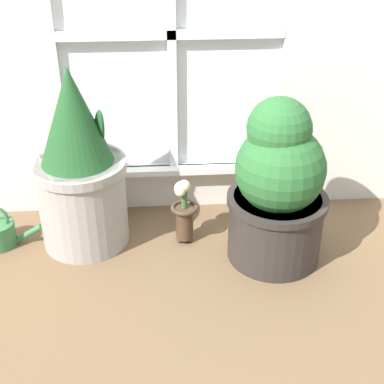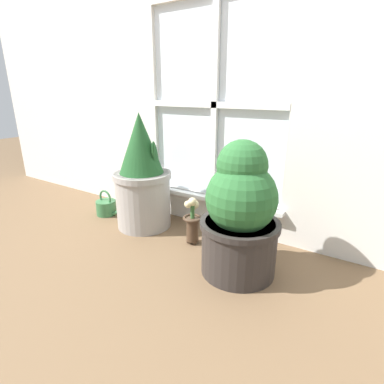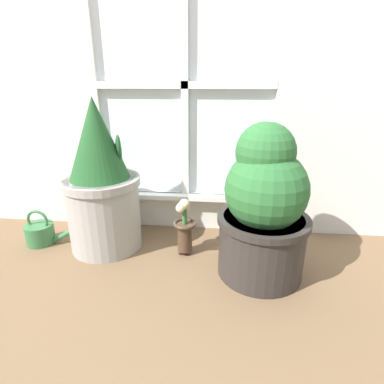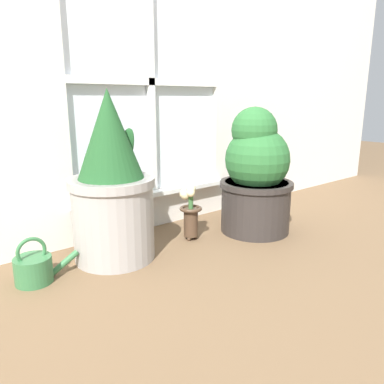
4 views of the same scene
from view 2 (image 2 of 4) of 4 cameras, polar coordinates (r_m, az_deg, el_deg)
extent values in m
plane|color=brown|center=(1.56, -7.63, -14.18)|extent=(10.00, 10.00, 0.00)
cube|color=silver|center=(2.74, -23.15, 26.03)|extent=(1.76, 0.05, 2.50)
cube|color=silver|center=(1.97, 4.07, -3.33)|extent=(0.88, 0.05, 0.20)
cube|color=white|center=(1.84, 4.76, 16.27)|extent=(0.88, 0.02, 1.12)
cube|color=white|center=(1.81, 4.33, 16.24)|extent=(0.04, 0.02, 1.12)
cube|color=white|center=(1.81, 4.33, 16.24)|extent=(0.88, 0.02, 0.04)
cube|color=white|center=(1.90, 3.48, -1.26)|extent=(0.94, 0.06, 0.02)
cylinder|color=#9E9993|center=(1.94, -9.25, -1.41)|extent=(0.34, 0.34, 0.36)
cylinder|color=#9E9993|center=(1.89, -9.51, 3.18)|extent=(0.36, 0.36, 0.04)
cylinder|color=#38281E|center=(1.89, -9.53, 3.56)|extent=(0.32, 0.32, 0.01)
cone|color=#1E4C23|center=(1.85, -9.84, 9.15)|extent=(0.27, 0.27, 0.36)
ellipsoid|color=#1E4C23|center=(1.84, -6.98, 6.36)|extent=(0.09, 0.16, 0.25)
cylinder|color=#2D2826|center=(1.47, 8.87, -10.27)|extent=(0.35, 0.35, 0.27)
cylinder|color=#2D2826|center=(1.42, 9.11, -6.04)|extent=(0.38, 0.38, 0.03)
cylinder|color=#38281E|center=(1.41, 9.13, -5.73)|extent=(0.33, 0.33, 0.01)
sphere|color=#28602D|center=(1.37, 9.38, -1.18)|extent=(0.33, 0.33, 0.33)
sphere|color=#28602D|center=(1.35, 9.52, 5.03)|extent=(0.23, 0.23, 0.23)
ellipsoid|color=#28602D|center=(1.46, 7.97, -0.49)|extent=(0.17, 0.17, 0.21)
sphere|color=#473323|center=(1.78, 0.53, -9.07)|extent=(0.02, 0.02, 0.02)
sphere|color=#473323|center=(1.76, -0.77, -9.37)|extent=(0.02, 0.02, 0.02)
sphere|color=#473323|center=(1.74, 0.47, -9.75)|extent=(0.02, 0.02, 0.02)
cylinder|color=#473323|center=(1.73, 0.08, -7.11)|extent=(0.07, 0.07, 0.14)
torus|color=#473323|center=(1.70, 0.08, -4.99)|extent=(0.11, 0.11, 0.02)
cylinder|color=#386633|center=(1.68, 0.08, -3.79)|extent=(0.02, 0.02, 0.08)
sphere|color=beige|center=(1.66, 0.08, -1.87)|extent=(0.05, 0.05, 0.05)
sphere|color=beige|center=(1.70, 0.35, -2.39)|extent=(0.06, 0.06, 0.06)
sphere|color=beige|center=(1.66, -0.77, -2.35)|extent=(0.04, 0.04, 0.04)
cylinder|color=#336B3D|center=(2.22, -16.02, -2.87)|extent=(0.14, 0.14, 0.10)
cylinder|color=#336B3D|center=(2.13, -13.87, -3.67)|extent=(0.12, 0.03, 0.08)
torus|color=#336B3D|center=(2.19, -16.20, -1.04)|extent=(0.11, 0.01, 0.11)
camera|label=1|loc=(1.13, -92.16, 23.02)|focal=50.00mm
camera|label=3|loc=(0.69, -52.09, 6.77)|focal=28.00mm
camera|label=4|loc=(1.95, -58.90, 5.04)|focal=35.00mm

